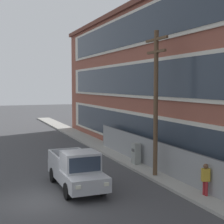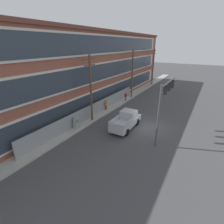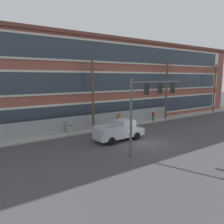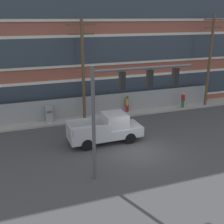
# 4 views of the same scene
# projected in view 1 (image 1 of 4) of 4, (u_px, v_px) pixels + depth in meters

# --- Properties ---
(ground_plane) EXTENTS (160.00, 160.00, 0.00)m
(ground_plane) POSITION_uv_depth(u_px,v_px,m) (39.00, 203.00, 15.67)
(ground_plane) COLOR #424244
(sidewalk_building_side) EXTENTS (80.00, 1.97, 0.16)m
(sidewalk_building_side) POSITION_uv_depth(u_px,v_px,m) (180.00, 184.00, 18.45)
(sidewalk_building_side) COLOR #9E9B93
(sidewalk_building_side) RESTS_ON ground
(chain_link_fence) EXTENTS (23.76, 0.06, 1.97)m
(chain_link_fence) POSITION_uv_depth(u_px,v_px,m) (178.00, 165.00, 18.97)
(chain_link_fence) COLOR gray
(chain_link_fence) RESTS_ON ground
(pickup_truck_silver) EXTENTS (5.34, 2.04, 2.06)m
(pickup_truck_silver) POSITION_uv_depth(u_px,v_px,m) (77.00, 171.00, 17.83)
(pickup_truck_silver) COLOR #B2B5BA
(pickup_truck_silver) RESTS_ON ground
(utility_pole_near_corner) EXTENTS (2.38, 0.26, 8.50)m
(utility_pole_near_corner) POSITION_uv_depth(u_px,v_px,m) (156.00, 97.00, 19.70)
(utility_pole_near_corner) COLOR brown
(utility_pole_near_corner) RESTS_ON ground
(electrical_cabinet) EXTENTS (0.58, 0.44, 1.56)m
(electrical_cabinet) POSITION_uv_depth(u_px,v_px,m) (136.00, 155.00, 22.85)
(electrical_cabinet) COLOR #939993
(electrical_cabinet) RESTS_ON ground
(pedestrian_by_fence) EXTENTS (0.39, 0.46, 1.69)m
(pedestrian_by_fence) POSITION_uv_depth(u_px,v_px,m) (205.00, 178.00, 16.27)
(pedestrian_by_fence) COLOR maroon
(pedestrian_by_fence) RESTS_ON ground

